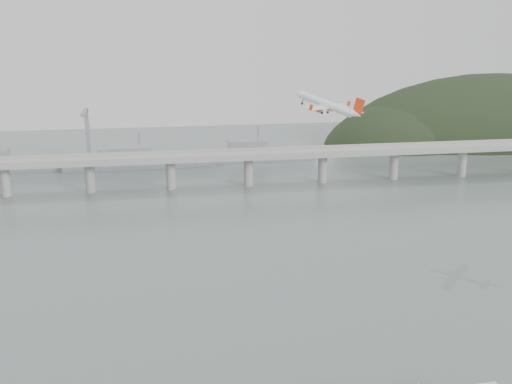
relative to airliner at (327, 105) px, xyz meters
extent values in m
plane|color=slate|center=(-32.17, -67.37, -68.88)|extent=(900.00, 900.00, 0.00)
cube|color=#979794|center=(-32.17, 132.63, -48.88)|extent=(800.00, 22.00, 2.20)
cube|color=#979794|center=(-32.17, 122.13, -46.88)|extent=(800.00, 0.60, 1.80)
cube|color=#979794|center=(-32.17, 143.13, -46.88)|extent=(800.00, 0.60, 1.80)
cylinder|color=#979794|center=(-162.17, 132.63, -59.38)|extent=(6.00, 6.00, 21.00)
cylinder|color=#979794|center=(-112.17, 132.63, -59.38)|extent=(6.00, 6.00, 21.00)
cylinder|color=#979794|center=(-62.17, 132.63, -59.38)|extent=(6.00, 6.00, 21.00)
cylinder|color=#979794|center=(-12.17, 132.63, -59.38)|extent=(6.00, 6.00, 21.00)
cylinder|color=#979794|center=(37.83, 132.63, -59.38)|extent=(6.00, 6.00, 21.00)
cylinder|color=#979794|center=(87.83, 132.63, -59.38)|extent=(6.00, 6.00, 21.00)
cylinder|color=#979794|center=(137.83, 132.63, -59.38)|extent=(6.00, 6.00, 21.00)
ellipsoid|color=black|center=(237.83, 262.63, -86.88)|extent=(320.00, 150.00, 156.00)
ellipsoid|color=black|center=(142.83, 252.63, -80.88)|extent=(140.00, 110.00, 96.00)
cube|color=gray|center=(-82.17, 197.63, -64.88)|extent=(110.55, 21.43, 8.00)
cube|color=gray|center=(-93.17, 197.63, -56.88)|extent=(39.01, 16.73, 8.00)
cylinder|color=gray|center=(-82.17, 197.63, -48.88)|extent=(1.60, 1.60, 14.00)
cube|color=gray|center=(7.83, 207.63, -64.88)|extent=(85.00, 13.60, 8.00)
cube|color=gray|center=(-0.67, 207.63, -56.88)|extent=(29.75, 11.90, 8.00)
cylinder|color=gray|center=(7.83, 207.63, -48.88)|extent=(1.60, 1.60, 14.00)
cube|color=gray|center=(-122.17, 232.63, -48.88)|extent=(3.00, 3.00, 40.00)
cube|color=gray|center=(-122.17, 222.63, -30.88)|extent=(3.00, 28.00, 3.00)
cylinder|color=white|center=(-0.54, 0.60, 0.35)|extent=(18.79, 21.83, 9.48)
cone|color=white|center=(-10.10, 11.04, 3.92)|extent=(5.32, 5.42, 4.12)
cone|color=white|center=(9.40, -10.23, -2.90)|extent=(6.01, 6.03, 4.34)
cube|color=white|center=(-0.13, 0.08, -0.76)|extent=(25.63, 24.52, 3.00)
cube|color=white|center=(8.94, -9.67, -2.06)|extent=(9.93, 9.61, 1.49)
cube|color=red|center=(10.15, -10.76, 0.63)|extent=(4.13, 4.01, 6.76)
cylinder|color=red|center=(2.37, 4.68, -1.92)|extent=(4.32, 4.59, 3.00)
cylinder|color=black|center=(1.11, 6.05, -1.45)|extent=(2.10, 1.89, 2.12)
cube|color=white|center=(2.55, 4.55, -1.03)|extent=(1.88, 1.95, 1.63)
cylinder|color=red|center=(-4.94, -2.18, -1.41)|extent=(4.32, 4.59, 3.00)
cylinder|color=black|center=(-6.19, -0.81, -0.94)|extent=(2.10, 1.89, 2.12)
cube|color=white|center=(-4.75, -2.32, -0.52)|extent=(1.88, 1.95, 1.63)
cylinder|color=black|center=(1.26, 1.94, -2.47)|extent=(0.90, 0.78, 2.22)
cylinder|color=black|center=(1.06, 2.09, -3.44)|extent=(1.13, 1.11, 1.24)
cylinder|color=black|center=(-2.19, -1.30, -2.23)|extent=(0.90, 0.78, 2.22)
cylinder|color=black|center=(-2.40, -1.15, -3.20)|extent=(1.13, 1.11, 1.24)
cylinder|color=black|center=(-8.23, 8.80, 0.56)|extent=(0.90, 0.78, 2.22)
cylinder|color=black|center=(-8.43, 8.95, -0.42)|extent=(1.13, 1.11, 1.24)
cube|color=red|center=(12.58, 9.22, -0.93)|extent=(1.53, 1.49, 2.49)
cube|color=red|center=(-10.00, -11.98, 0.64)|extent=(1.53, 1.49, 2.49)
camera|label=1|loc=(-71.83, -241.20, 31.37)|focal=42.00mm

